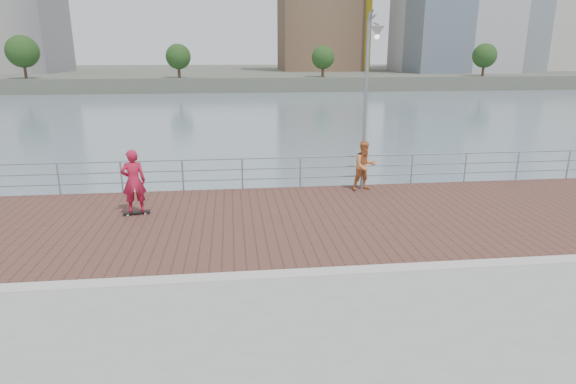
{
  "coord_description": "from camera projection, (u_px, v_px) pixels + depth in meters",
  "views": [
    {
      "loc": [
        -1.34,
        -9.42,
        4.64
      ],
      "look_at": [
        0.0,
        2.0,
        1.3
      ],
      "focal_mm": 30.0,
      "sensor_mm": 36.0,
      "label": 1
    }
  ],
  "objects": [
    {
      "name": "water",
      "position": [
        298.0,
        355.0,
        10.99
      ],
      "size": [
        400.0,
        400.0,
        0.0
      ],
      "primitive_type": "plane",
      "color": "slate",
      "rests_on": "ground"
    },
    {
      "name": "brick_lane",
      "position": [
        282.0,
        220.0,
        13.86
      ],
      "size": [
        40.0,
        6.8,
        0.02
      ],
      "primitive_type": "cube",
      "color": "brown",
      "rests_on": "seawall"
    },
    {
      "name": "curb",
      "position": [
        299.0,
        274.0,
        10.42
      ],
      "size": [
        40.0,
        0.4,
        0.06
      ],
      "primitive_type": "cube",
      "color": "#B7B5AD",
      "rests_on": "seawall"
    },
    {
      "name": "far_shore",
      "position": [
        235.0,
        74.0,
        127.49
      ],
      "size": [
        320.0,
        95.0,
        2.5
      ],
      "primitive_type": "cube",
      "color": "#4C5142",
      "rests_on": "ground"
    },
    {
      "name": "guardrail",
      "position": [
        271.0,
        169.0,
        16.92
      ],
      "size": [
        39.06,
        0.06,
        1.13
      ],
      "color": "#8C9EA8",
      "rests_on": "brick_lane"
    },
    {
      "name": "street_lamp",
      "position": [
        370.0,
        72.0,
        15.46
      ],
      "size": [
        0.42,
        1.21,
        5.71
      ],
      "color": "gray",
      "rests_on": "brick_lane"
    },
    {
      "name": "skateboard",
      "position": [
        136.0,
        212.0,
        14.26
      ],
      "size": [
        0.8,
        0.34,
        0.09
      ],
      "rotation": [
        0.0,
        0.0,
        0.19
      ],
      "color": "black",
      "rests_on": "brick_lane"
    },
    {
      "name": "skateboarder",
      "position": [
        134.0,
        181.0,
        13.99
      ],
      "size": [
        0.76,
        0.57,
        1.87
      ],
      "primitive_type": "imported",
      "rotation": [
        0.0,
        0.0,
        3.33
      ],
      "color": "#B11735",
      "rests_on": "skateboard"
    },
    {
      "name": "bystander",
      "position": [
        365.0,
        166.0,
        16.6
      ],
      "size": [
        0.95,
        0.81,
        1.71
      ],
      "primitive_type": "imported",
      "rotation": [
        0.0,
        0.0,
        0.22
      ],
      "color": "#C9723B",
      "rests_on": "brick_lane"
    },
    {
      "name": "shoreline_trees",
      "position": [
        335.0,
        55.0,
        84.61
      ],
      "size": [
        169.11,
        5.2,
        6.94
      ],
      "color": "#473323",
      "rests_on": "far_shore"
    }
  ]
}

